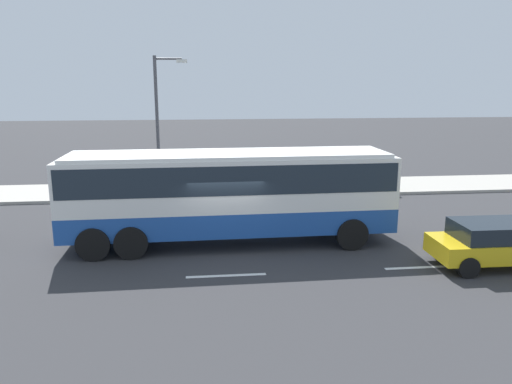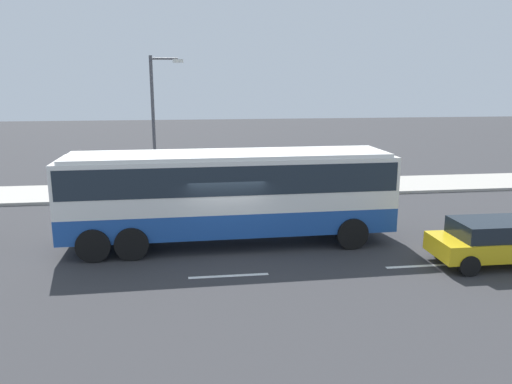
% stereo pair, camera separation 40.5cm
% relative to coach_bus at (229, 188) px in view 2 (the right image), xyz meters
% --- Properties ---
extents(ground_plane, '(120.00, 120.00, 0.00)m').
position_rel_coach_bus_xyz_m(ground_plane, '(-0.18, -0.50, -2.04)').
color(ground_plane, '#333335').
extents(sidewalk_curb, '(80.00, 4.00, 0.15)m').
position_rel_coach_bus_xyz_m(sidewalk_curb, '(-0.18, 8.70, -1.97)').
color(sidewalk_curb, '#A8A399').
rests_on(sidewalk_curb, ground_plane).
extents(lane_centreline, '(39.93, 0.16, 0.01)m').
position_rel_coach_bus_xyz_m(lane_centreline, '(0.36, -3.06, -2.04)').
color(lane_centreline, white).
rests_on(lane_centreline, ground_plane).
extents(coach_bus, '(11.47, 2.88, 3.28)m').
position_rel_coach_bus_xyz_m(coach_bus, '(0.00, 0.00, 0.00)').
color(coach_bus, '#1E4C9E').
rests_on(coach_bus, ground_plane).
extents(car_yellow_taxi, '(4.65, 1.92, 1.44)m').
position_rel_coach_bus_xyz_m(car_yellow_taxi, '(8.37, -3.19, -1.27)').
color(car_yellow_taxi, gold).
rests_on(car_yellow_taxi, ground_plane).
extents(pedestrian_near_curb, '(0.32, 0.32, 1.62)m').
position_rel_coach_bus_xyz_m(pedestrian_near_curb, '(8.61, 7.41, -0.96)').
color(pedestrian_near_curb, '#38334C').
rests_on(pedestrian_near_curb, sidewalk_curb).
extents(street_lamp, '(1.60, 0.24, 6.72)m').
position_rel_coach_bus_xyz_m(street_lamp, '(-2.89, 7.42, 1.96)').
color(street_lamp, '#47474C').
rests_on(street_lamp, sidewalk_curb).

